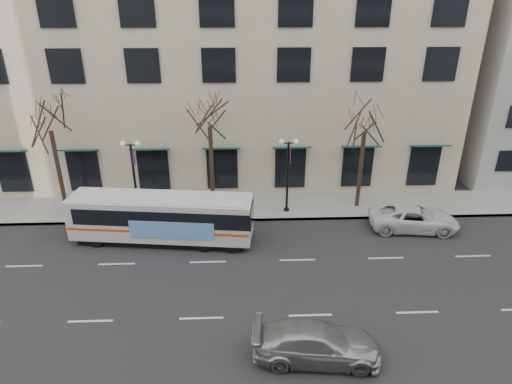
{
  "coord_description": "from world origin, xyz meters",
  "views": [
    {
      "loc": [
        1.88,
        -17.82,
        13.22
      ],
      "look_at": [
        2.7,
        2.77,
        4.0
      ],
      "focal_mm": 30.0,
      "sensor_mm": 36.0,
      "label": 1
    }
  ],
  "objects_px": {
    "tree_far_left": "(48,116)",
    "lamp_post_right": "(288,172)",
    "lamp_post_left": "(134,175)",
    "city_bus": "(163,217)",
    "white_pickup": "(414,218)",
    "silver_car": "(317,343)",
    "tree_far_right": "(366,117)",
    "tree_far_mid": "(209,111)"
  },
  "relations": [
    {
      "from": "tree_far_left",
      "to": "lamp_post_left",
      "type": "distance_m",
      "value": 6.29
    },
    {
      "from": "tree_far_mid",
      "to": "lamp_post_right",
      "type": "bearing_deg",
      "value": -6.83
    },
    {
      "from": "tree_far_left",
      "to": "lamp_post_left",
      "type": "xyz_separation_m",
      "value": [
        5.01,
        -0.6,
        -3.75
      ]
    },
    {
      "from": "silver_car",
      "to": "white_pickup",
      "type": "xyz_separation_m",
      "value": [
        7.91,
        10.42,
        0.01
      ]
    },
    {
      "from": "tree_far_right",
      "to": "silver_car",
      "type": "height_order",
      "value": "tree_far_right"
    },
    {
      "from": "tree_far_left",
      "to": "silver_car",
      "type": "distance_m",
      "value": 20.99
    },
    {
      "from": "lamp_post_left",
      "to": "lamp_post_right",
      "type": "xyz_separation_m",
      "value": [
        10.0,
        0.0,
        0.0
      ]
    },
    {
      "from": "lamp_post_left",
      "to": "city_bus",
      "type": "bearing_deg",
      "value": -56.57
    },
    {
      "from": "silver_car",
      "to": "white_pickup",
      "type": "bearing_deg",
      "value": -31.73
    },
    {
      "from": "tree_far_mid",
      "to": "lamp_post_left",
      "type": "xyz_separation_m",
      "value": [
        -4.99,
        -0.6,
        -3.96
      ]
    },
    {
      "from": "lamp_post_left",
      "to": "silver_car",
      "type": "bearing_deg",
      "value": -52.95
    },
    {
      "from": "tree_far_right",
      "to": "silver_car",
      "type": "xyz_separation_m",
      "value": [
        -5.17,
        -13.61,
        -5.68
      ]
    },
    {
      "from": "tree_far_left",
      "to": "tree_far_right",
      "type": "xyz_separation_m",
      "value": [
        20.0,
        0.0,
        -0.28
      ]
    },
    {
      "from": "tree_far_right",
      "to": "silver_car",
      "type": "relative_size",
      "value": 1.57
    },
    {
      "from": "tree_far_left",
      "to": "lamp_post_right",
      "type": "bearing_deg",
      "value": -2.29
    },
    {
      "from": "silver_car",
      "to": "tree_far_mid",
      "type": "bearing_deg",
      "value": 25.01
    },
    {
      "from": "tree_far_left",
      "to": "lamp_post_right",
      "type": "xyz_separation_m",
      "value": [
        15.01,
        -0.6,
        -3.75
      ]
    },
    {
      "from": "lamp_post_left",
      "to": "tree_far_left",
      "type": "bearing_deg",
      "value": 173.17
    },
    {
      "from": "white_pickup",
      "to": "tree_far_left",
      "type": "bearing_deg",
      "value": 88.27
    },
    {
      "from": "white_pickup",
      "to": "lamp_post_right",
      "type": "bearing_deg",
      "value": 77.76
    },
    {
      "from": "tree_far_mid",
      "to": "lamp_post_right",
      "type": "relative_size",
      "value": 1.64
    },
    {
      "from": "tree_far_right",
      "to": "white_pickup",
      "type": "xyz_separation_m",
      "value": [
        2.74,
        -3.19,
        -5.66
      ]
    },
    {
      "from": "city_bus",
      "to": "silver_car",
      "type": "relative_size",
      "value": 2.13
    },
    {
      "from": "tree_far_right",
      "to": "lamp_post_right",
      "type": "relative_size",
      "value": 1.55
    },
    {
      "from": "lamp_post_right",
      "to": "city_bus",
      "type": "xyz_separation_m",
      "value": [
        -7.73,
        -3.44,
        -1.36
      ]
    },
    {
      "from": "tree_far_mid",
      "to": "white_pickup",
      "type": "relative_size",
      "value": 1.57
    },
    {
      "from": "city_bus",
      "to": "silver_car",
      "type": "xyz_separation_m",
      "value": [
        7.55,
        -9.57,
        -0.84
      ]
    },
    {
      "from": "tree_far_left",
      "to": "lamp_post_right",
      "type": "relative_size",
      "value": 1.6
    },
    {
      "from": "silver_car",
      "to": "tree_far_left",
      "type": "bearing_deg",
      "value": 52.93
    },
    {
      "from": "lamp_post_left",
      "to": "lamp_post_right",
      "type": "distance_m",
      "value": 10.0
    },
    {
      "from": "lamp_post_left",
      "to": "white_pickup",
      "type": "distance_m",
      "value": 18.05
    },
    {
      "from": "tree_far_mid",
      "to": "lamp_post_right",
      "type": "distance_m",
      "value": 6.41
    },
    {
      "from": "tree_far_left",
      "to": "city_bus",
      "type": "relative_size",
      "value": 0.76
    },
    {
      "from": "tree_far_mid",
      "to": "lamp_post_left",
      "type": "height_order",
      "value": "tree_far_mid"
    },
    {
      "from": "tree_far_left",
      "to": "tree_far_mid",
      "type": "height_order",
      "value": "tree_far_mid"
    },
    {
      "from": "lamp_post_right",
      "to": "tree_far_mid",
      "type": "bearing_deg",
      "value": 173.17
    },
    {
      "from": "lamp_post_right",
      "to": "silver_car",
      "type": "bearing_deg",
      "value": -90.79
    },
    {
      "from": "tree_far_right",
      "to": "city_bus",
      "type": "xyz_separation_m",
      "value": [
        -12.72,
        -4.04,
        -4.84
      ]
    },
    {
      "from": "tree_far_mid",
      "to": "white_pickup",
      "type": "height_order",
      "value": "tree_far_mid"
    },
    {
      "from": "silver_car",
      "to": "lamp_post_left",
      "type": "bearing_deg",
      "value": 42.53
    },
    {
      "from": "tree_far_left",
      "to": "lamp_post_left",
      "type": "relative_size",
      "value": 1.6
    },
    {
      "from": "tree_far_right",
      "to": "white_pickup",
      "type": "distance_m",
      "value": 7.05
    }
  ]
}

